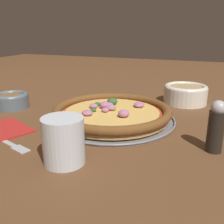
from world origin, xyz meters
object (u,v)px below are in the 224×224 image
Objects in this scene: bowl_near at (185,93)px; bowl_far at (12,100)px; pepper_shaker at (216,127)px; napkin at (7,128)px; pizza_tray at (112,119)px; pizza at (112,112)px; drinking_cup at (65,141)px; fork at (5,141)px.

bowl_far is (0.52, 0.26, -0.01)m from bowl_near.
bowl_near is 1.31× the size of pepper_shaker.
pizza_tray is at bearing -145.33° from napkin.
drinking_cup is (-0.00, 0.26, 0.02)m from pizza.
pizza_tray is 3.31× the size of bowl_far.
fork is at bearing 51.50° from pizza.
pizza is 3.11× the size of bowl_far.
pizza_tray is 3.84× the size of drinking_cup.
drinking_cup is at bearing 30.43° from pepper_shaker.
pizza_tray is 2.13× the size of napkin.
bowl_near is 0.58m from napkin.
bowl_far is 0.44m from drinking_cup.
pizza reaches higher than napkin.
bowl_far is at bearing -53.55° from napkin.
bowl_far is 0.64× the size of napkin.
pepper_shaker reaches higher than bowl_near.
fork is at bearing -10.63° from drinking_cup.
pizza is 0.29m from pepper_shaker.
drinking_cup is 0.26m from napkin.
bowl_near is at bearing -74.71° from pepper_shaker.
drinking_cup reaches higher than napkin.
pepper_shaker reaches higher than napkin.
pizza_tray is 0.28m from napkin.
pizza_tray is 0.29m from fork.
bowl_near is at bearing -133.85° from napkin.
pizza is 3.60× the size of drinking_cup.
bowl_near is 0.54m from drinking_cup.
drinking_cup is (-0.35, 0.26, 0.02)m from bowl_far.
drinking_cup reaches higher than fork.
pizza_tray is 0.35m from bowl_far.
pizza_tray and napkin have the same top height.
fork is at bearing 51.41° from pizza_tray.
pepper_shaker reaches higher than drinking_cup.
bowl_near is 1.59× the size of drinking_cup.
pizza is at bearing 179.66° from bowl_far.
pepper_shaker is at bearing 170.53° from bowl_far.
pepper_shaker is at bearing 159.44° from pizza.
pepper_shaker is at bearing -149.57° from drinking_cup.
pizza is at bearing -54.86° from pizza_tray.
bowl_near is 1.37× the size of bowl_far.
bowl_far is 0.95× the size of pepper_shaker.
bowl_far is 0.20m from napkin.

